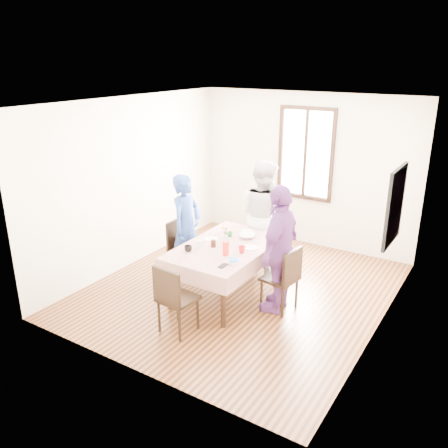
{
  "coord_description": "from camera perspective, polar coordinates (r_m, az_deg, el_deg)",
  "views": [
    {
      "loc": [
        3.09,
        -5.36,
        3.27
      ],
      "look_at": [
        -0.1,
        -0.3,
        1.1
      ],
      "focal_mm": 37.47,
      "sensor_mm": 36.0,
      "label": 1
    }
  ],
  "objects": [
    {
      "name": "person_left",
      "position": [
        7.05,
        -4.62,
        -0.47
      ],
      "size": [
        0.41,
        0.61,
        1.64
      ],
      "primitive_type": "imported",
      "rotation": [
        0.0,
        0.0,
        1.6
      ],
      "color": "navy",
      "rests_on": "ground"
    },
    {
      "name": "dining_table",
      "position": [
        6.69,
        0.23,
        -5.73
      ],
      "size": [
        0.98,
        1.62,
        0.75
      ],
      "primitive_type": "cube",
      "color": "black",
      "rests_on": "ground"
    },
    {
      "name": "plate_right",
      "position": [
        6.46,
        3.35,
        -2.91
      ],
      "size": [
        0.2,
        0.2,
        0.01
      ],
      "primitive_type": "cylinder",
      "color": "white",
      "rests_on": "tablecloth"
    },
    {
      "name": "butter_lid",
      "position": [
        5.94,
        1.19,
        -4.37
      ],
      "size": [
        0.12,
        0.12,
        0.01
      ],
      "primitive_type": "cylinder",
      "color": "blue",
      "rests_on": "butter_tub"
    },
    {
      "name": "chair_right",
      "position": [
        6.34,
        6.81,
        -6.57
      ],
      "size": [
        0.47,
        0.47,
        0.91
      ],
      "primitive_type": "cube",
      "rotation": [
        0.0,
        0.0,
        1.43
      ],
      "color": "black",
      "rests_on": "ground"
    },
    {
      "name": "back_wall",
      "position": [
        8.44,
        9.89,
        6.46
      ],
      "size": [
        4.0,
        0.0,
        4.0
      ],
      "primitive_type": "plane",
      "rotation": [
        1.57,
        0.0,
        0.0
      ],
      "color": "#F2E3C9",
      "rests_on": "ground"
    },
    {
      "name": "art_poster",
      "position": [
        6.02,
        20.18,
        2.07
      ],
      "size": [
        0.04,
        0.76,
        0.96
      ],
      "primitive_type": "cube",
      "color": "red",
      "rests_on": "right_wall"
    },
    {
      "name": "flower_vase",
      "position": [
        6.55,
        0.18,
        -1.93
      ],
      "size": [
        0.07,
        0.07,
        0.14
      ],
      "primitive_type": "cylinder",
      "color": "silver",
      "rests_on": "tablecloth"
    },
    {
      "name": "person_far",
      "position": [
        7.38,
        4.74,
        1.0
      ],
      "size": [
        1.02,
        0.9,
        1.77
      ],
      "primitive_type": "imported",
      "rotation": [
        0.0,
        0.0,
        2.84
      ],
      "color": "beige",
      "rests_on": "ground"
    },
    {
      "name": "plate_left",
      "position": [
        6.75,
        -1.59,
        -1.85
      ],
      "size": [
        0.2,
        0.2,
        0.01
      ],
      "primitive_type": "cylinder",
      "color": "white",
      "rests_on": "tablecloth"
    },
    {
      "name": "person_right",
      "position": [
        6.18,
        6.78,
        -3.05
      ],
      "size": [
        0.49,
        1.05,
        1.75
      ],
      "primitive_type": "imported",
      "rotation": [
        0.0,
        0.0,
        -1.51
      ],
      "color": "#6A357F",
      "rests_on": "ground"
    },
    {
      "name": "right_wall",
      "position": [
        5.8,
        19.47,
        -0.6
      ],
      "size": [
        0.0,
        4.5,
        4.5
      ],
      "primitive_type": "plane",
      "rotation": [
        1.57,
        0.0,
        -1.57
      ],
      "color": "#F2E3C9",
      "rests_on": "ground"
    },
    {
      "name": "jam_jar",
      "position": [
        6.47,
        -1.32,
        -2.4
      ],
      "size": [
        0.07,
        0.07,
        0.1
      ],
      "primitive_type": "cylinder",
      "color": "black",
      "rests_on": "tablecloth"
    },
    {
      "name": "drinking_glass",
      "position": [
        6.45,
        -2.92,
        -2.46
      ],
      "size": [
        0.08,
        0.08,
        0.11
      ],
      "primitive_type": "cylinder",
      "color": "silver",
      "rests_on": "tablecloth"
    },
    {
      "name": "juice_carton",
      "position": [
        6.19,
        0.21,
        -3.02
      ],
      "size": [
        0.06,
        0.06,
        0.19
      ],
      "primitive_type": "cube",
      "color": "red",
      "rests_on": "tablecloth"
    },
    {
      "name": "chair_left",
      "position": [
        7.2,
        -4.68,
        -3.18
      ],
      "size": [
        0.42,
        0.42,
        0.91
      ],
      "primitive_type": "cube",
      "rotation": [
        0.0,
        0.0,
        -1.57
      ],
      "color": "black",
      "rests_on": "ground"
    },
    {
      "name": "mug_flag",
      "position": [
        6.29,
        2.18,
        -3.14
      ],
      "size": [
        0.13,
        0.13,
        0.09
      ],
      "primitive_type": "imported",
      "rotation": [
        0.0,
        0.0,
        0.36
      ],
      "color": "red",
      "rests_on": "tablecloth"
    },
    {
      "name": "flower_bunch",
      "position": [
        6.5,
        0.18,
        -0.93
      ],
      "size": [
        0.09,
        0.09,
        0.1
      ],
      "primitive_type": null,
      "color": "yellow",
      "rests_on": "flower_vase"
    },
    {
      "name": "chair_near",
      "position": [
        5.84,
        -5.64,
        -8.99
      ],
      "size": [
        0.45,
        0.45,
        0.91
      ],
      "primitive_type": "cube",
      "rotation": [
        0.0,
        0.0,
        -0.08
      ],
      "color": "black",
      "rests_on": "ground"
    },
    {
      "name": "window_frame",
      "position": [
        8.36,
        9.96,
        8.44
      ],
      "size": [
        1.02,
        0.06,
        1.62
      ],
      "primitive_type": "cube",
      "color": "black",
      "rests_on": "back_wall"
    },
    {
      "name": "mug_green",
      "position": [
        6.86,
        0.65,
        -1.23
      ],
      "size": [
        0.11,
        0.11,
        0.07
      ],
      "primitive_type": "imported",
      "rotation": [
        0.0,
        0.0,
        -0.33
      ],
      "color": "#0C7226",
      "rests_on": "tablecloth"
    },
    {
      "name": "serving_bowl",
      "position": [
        6.81,
        2.85,
        -1.47
      ],
      "size": [
        0.3,
        0.3,
        0.06
      ],
      "primitive_type": "imported",
      "rotation": [
        0.0,
        0.0,
        0.43
      ],
      "color": "white",
      "rests_on": "tablecloth"
    },
    {
      "name": "butter_tub",
      "position": [
        5.96,
        1.19,
        -4.68
      ],
      "size": [
        0.12,
        0.12,
        0.06
      ],
      "primitive_type": "cylinder",
      "color": "white",
      "rests_on": "tablecloth"
    },
    {
      "name": "tablecloth",
      "position": [
        6.53,
        0.23,
        -2.71
      ],
      "size": [
        1.1,
        1.74,
        0.01
      ],
      "primitive_type": "cube",
      "color": "#540202",
      "rests_on": "dining_table"
    },
    {
      "name": "plate_far",
      "position": [
        7.05,
        2.82,
        -0.89
      ],
      "size": [
        0.2,
        0.2,
        0.01
      ],
      "primitive_type": "cylinder",
      "color": "white",
      "rests_on": "tablecloth"
    },
    {
      "name": "window_pane",
      "position": [
        8.37,
        9.98,
        8.45
      ],
      "size": [
        0.9,
        0.02,
        1.5
      ],
      "primitive_type": "cube",
      "color": "white",
      "rests_on": "back_wall"
    },
    {
      "name": "smartphone",
      "position": [
        5.92,
        -0.12,
        -5.1
      ],
      "size": [
        0.08,
        0.15,
        0.01
      ],
      "primitive_type": "cube",
      "color": "black",
      "rests_on": "tablecloth"
    },
    {
      "name": "ground",
      "position": [
        7.0,
        1.99,
        -7.94
      ],
      "size": [
        4.5,
        4.5,
        0.0
      ],
      "primitive_type": "plane",
      "color": "black",
      "rests_on": "ground"
    },
    {
      "name": "chair_far",
      "position": [
        7.55,
        4.72,
        -2.06
      ],
      "size": [
        0.48,
        0.48,
        0.91
      ],
      "primitive_type": "cube",
      "rotation": [
        0.0,
        0.0,
        3.29
      ],
      "color": "black",
      "rests_on": "ground"
    },
    {
      "name": "mug_black",
      "position": [
        6.35,
        -4.4,
        -3.0
      ],
      "size": [
        0.11,
        0.11,
        0.08
      ],
      "primitive_type": "imported",
      "rotation": [
        0.0,
        0.0,
        0.01
      ],
      "color": "black",
      "rests_on": "tablecloth"
    }
  ]
}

